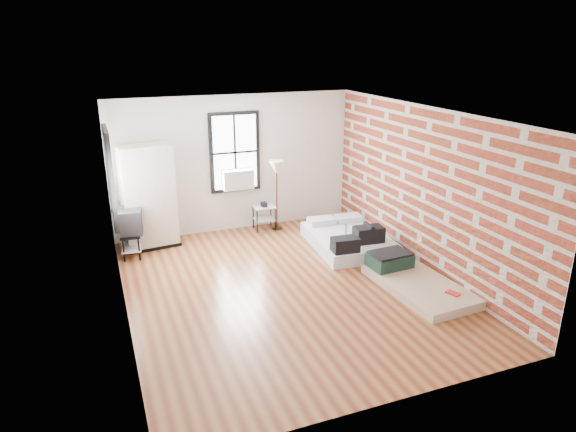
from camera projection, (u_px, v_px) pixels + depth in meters
name	position (u px, v px, depth m)	size (l,w,h in m)	color
ground	(288.00, 288.00, 8.34)	(6.00, 6.00, 0.00)	#5F2B19
room_shell	(293.00, 178.00, 8.17)	(5.02, 6.02, 2.80)	silver
mattress_main	(349.00, 239.00, 9.93)	(1.53, 1.98, 0.60)	silver
mattress_bare	(412.00, 279.00, 8.36)	(1.10, 1.94, 0.41)	tan
wardrobe	(148.00, 197.00, 9.73)	(1.07, 0.69, 1.99)	black
side_table	(264.00, 211.00, 10.78)	(0.46, 0.37, 0.59)	black
floor_lamp	(276.00, 171.00, 10.53)	(0.32, 0.32, 1.48)	#301E10
tv_stand	(130.00, 223.00, 9.38)	(0.51, 0.68, 0.91)	black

